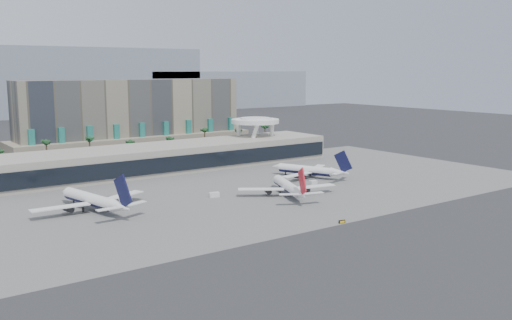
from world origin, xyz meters
TOP-DOWN VIEW (x-y plane):
  - ground at (0.00, 0.00)m, footprint 900.00×900.00m
  - apron_pad at (0.00, 55.00)m, footprint 260.00×130.00m
  - mountain_ridge at (27.88, 470.00)m, footprint 680.00×60.00m
  - hotel at (10.00, 174.41)m, footprint 140.00×30.00m
  - terminal at (0.00, 109.84)m, footprint 170.00×32.50m
  - saucer_structure at (55.00, 116.00)m, footprint 26.00×26.00m
  - palm_row at (7.00, 145.00)m, footprint 157.80×2.80m
  - airliner_left at (-59.06, 52.35)m, footprint 42.04×43.66m
  - airliner_centre at (10.05, 31.81)m, footprint 36.73×37.88m
  - airliner_right at (40.44, 54.95)m, footprint 35.88×36.98m
  - service_vehicle_a at (-14.54, 45.96)m, footprint 4.14×2.59m
  - service_vehicle_b at (31.93, 42.20)m, footprint 3.27×1.89m
  - taxiway_sign at (-1.37, -9.07)m, footprint 2.37×0.75m

SIDE VIEW (x-z plane):
  - ground at x=0.00m, z-range 0.00..0.00m
  - apron_pad at x=0.00m, z-range 0.00..0.06m
  - taxiway_sign at x=-1.37m, z-range -0.01..1.06m
  - service_vehicle_b at x=31.93m, z-range 0.00..1.67m
  - service_vehicle_a at x=-14.54m, z-range 0.00..1.88m
  - airliner_right at x=40.44m, z-range -3.36..10.20m
  - airliner_centre at x=10.05m, z-range -3.43..10.40m
  - airliner_left at x=-59.06m, z-range -3.77..11.44m
  - terminal at x=0.00m, z-range -0.73..13.77m
  - palm_row at x=7.00m, z-range 3.95..17.05m
  - hotel at x=10.00m, z-range -4.19..37.81m
  - saucer_structure at x=55.00m, z-range 7.51..29.40m
  - mountain_ridge at x=27.88m, z-range -5.11..64.89m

